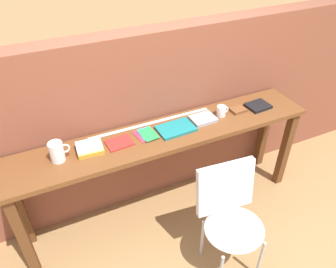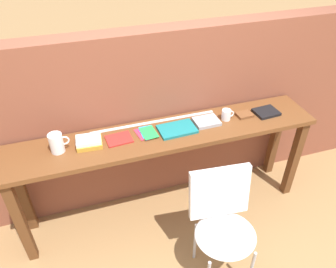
{
  "view_description": "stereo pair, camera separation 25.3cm",
  "coord_description": "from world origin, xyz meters",
  "px_view_note": "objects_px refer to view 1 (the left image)",
  "views": [
    {
      "loc": [
        -0.86,
        -1.59,
        2.4
      ],
      "look_at": [
        0.0,
        0.25,
        0.9
      ],
      "focal_mm": 35.0,
      "sensor_mm": 36.0,
      "label": 1
    },
    {
      "loc": [
        -0.62,
        -1.69,
        2.4
      ],
      "look_at": [
        0.0,
        0.25,
        0.9
      ],
      "focal_mm": 35.0,
      "sensor_mm": 36.0,
      "label": 2
    }
  ],
  "objects_px": {
    "book_open_centre": "(176,128)",
    "pamphlet_pile_colourful": "(146,134)",
    "magazine_cycling": "(119,143)",
    "chair_white_moulded": "(231,215)",
    "book_repair_rightmost": "(258,106)",
    "leather_journal_brown": "(238,110)",
    "pitcher_white": "(57,151)",
    "mug": "(222,111)",
    "book_stack_leftmost": "(90,148)"
  },
  "relations": [
    {
      "from": "book_open_centre",
      "to": "book_repair_rightmost",
      "type": "height_order",
      "value": "book_repair_rightmost"
    },
    {
      "from": "chair_white_moulded",
      "to": "mug",
      "type": "relative_size",
      "value": 8.1
    },
    {
      "from": "book_stack_leftmost",
      "to": "mug",
      "type": "relative_size",
      "value": 1.8
    },
    {
      "from": "magazine_cycling",
      "to": "book_repair_rightmost",
      "type": "distance_m",
      "value": 1.27
    },
    {
      "from": "chair_white_moulded",
      "to": "book_stack_leftmost",
      "type": "distance_m",
      "value": 1.14
    },
    {
      "from": "pitcher_white",
      "to": "book_open_centre",
      "type": "xyz_separation_m",
      "value": [
        0.91,
        -0.02,
        -0.07
      ]
    },
    {
      "from": "leather_journal_brown",
      "to": "book_open_centre",
      "type": "bearing_deg",
      "value": 179.17
    },
    {
      "from": "mug",
      "to": "book_stack_leftmost",
      "type": "bearing_deg",
      "value": 179.85
    },
    {
      "from": "magazine_cycling",
      "to": "mug",
      "type": "bearing_deg",
      "value": -4.05
    },
    {
      "from": "book_stack_leftmost",
      "to": "book_repair_rightmost",
      "type": "distance_m",
      "value": 1.49
    },
    {
      "from": "pitcher_white",
      "to": "book_stack_leftmost",
      "type": "height_order",
      "value": "pitcher_white"
    },
    {
      "from": "magazine_cycling",
      "to": "book_open_centre",
      "type": "relative_size",
      "value": 0.66
    },
    {
      "from": "magazine_cycling",
      "to": "pamphlet_pile_colourful",
      "type": "relative_size",
      "value": 1.0
    },
    {
      "from": "book_repair_rightmost",
      "to": "book_open_centre",
      "type": "bearing_deg",
      "value": 176.07
    },
    {
      "from": "magazine_cycling",
      "to": "leather_journal_brown",
      "type": "height_order",
      "value": "leather_journal_brown"
    },
    {
      "from": "pamphlet_pile_colourful",
      "to": "chair_white_moulded",
      "type": "bearing_deg",
      "value": -63.0
    },
    {
      "from": "magazine_cycling",
      "to": "book_repair_rightmost",
      "type": "relative_size",
      "value": 0.98
    },
    {
      "from": "pamphlet_pile_colourful",
      "to": "book_repair_rightmost",
      "type": "bearing_deg",
      "value": -1.62
    },
    {
      "from": "book_stack_leftmost",
      "to": "leather_journal_brown",
      "type": "relative_size",
      "value": 1.52
    },
    {
      "from": "pamphlet_pile_colourful",
      "to": "book_open_centre",
      "type": "bearing_deg",
      "value": -7.08
    },
    {
      "from": "book_stack_leftmost",
      "to": "leather_journal_brown",
      "type": "distance_m",
      "value": 1.3
    },
    {
      "from": "magazine_cycling",
      "to": "pamphlet_pile_colourful",
      "type": "distance_m",
      "value": 0.22
    },
    {
      "from": "book_stack_leftmost",
      "to": "pamphlet_pile_colourful",
      "type": "relative_size",
      "value": 1.03
    },
    {
      "from": "magazine_cycling",
      "to": "book_repair_rightmost",
      "type": "height_order",
      "value": "book_repair_rightmost"
    },
    {
      "from": "magazine_cycling",
      "to": "leather_journal_brown",
      "type": "bearing_deg",
      "value": -4.22
    },
    {
      "from": "magazine_cycling",
      "to": "mug",
      "type": "height_order",
      "value": "mug"
    },
    {
      "from": "leather_journal_brown",
      "to": "chair_white_moulded",
      "type": "bearing_deg",
      "value": -127.93
    },
    {
      "from": "book_stack_leftmost",
      "to": "book_open_centre",
      "type": "bearing_deg",
      "value": -2.17
    },
    {
      "from": "pitcher_white",
      "to": "pamphlet_pile_colourful",
      "type": "xyz_separation_m",
      "value": [
        0.67,
        0.01,
        -0.07
      ]
    },
    {
      "from": "pitcher_white",
      "to": "leather_journal_brown",
      "type": "relative_size",
      "value": 1.41
    },
    {
      "from": "magazine_cycling",
      "to": "pamphlet_pile_colourful",
      "type": "xyz_separation_m",
      "value": [
        0.22,
        0.01,
        0.0
      ]
    },
    {
      "from": "pamphlet_pile_colourful",
      "to": "book_open_centre",
      "type": "relative_size",
      "value": 0.66
    },
    {
      "from": "mug",
      "to": "book_repair_rightmost",
      "type": "distance_m",
      "value": 0.37
    },
    {
      "from": "pitcher_white",
      "to": "book_stack_leftmost",
      "type": "distance_m",
      "value": 0.23
    },
    {
      "from": "book_repair_rightmost",
      "to": "book_stack_leftmost",
      "type": "bearing_deg",
      "value": 175.06
    },
    {
      "from": "pamphlet_pile_colourful",
      "to": "book_open_centre",
      "type": "height_order",
      "value": "book_open_centre"
    },
    {
      "from": "book_repair_rightmost",
      "to": "pitcher_white",
      "type": "bearing_deg",
      "value": 175.46
    },
    {
      "from": "pitcher_white",
      "to": "book_open_centre",
      "type": "height_order",
      "value": "pitcher_white"
    },
    {
      "from": "book_open_centre",
      "to": "pamphlet_pile_colourful",
      "type": "bearing_deg",
      "value": 170.54
    },
    {
      "from": "magazine_cycling",
      "to": "book_open_centre",
      "type": "bearing_deg",
      "value": -6.63
    },
    {
      "from": "chair_white_moulded",
      "to": "pamphlet_pile_colourful",
      "type": "height_order",
      "value": "pamphlet_pile_colourful"
    },
    {
      "from": "book_stack_leftmost",
      "to": "leather_journal_brown",
      "type": "bearing_deg",
      "value": -0.23
    },
    {
      "from": "pitcher_white",
      "to": "pamphlet_pile_colourful",
      "type": "relative_size",
      "value": 0.95
    },
    {
      "from": "chair_white_moulded",
      "to": "book_open_centre",
      "type": "relative_size",
      "value": 3.05
    },
    {
      "from": "book_open_centre",
      "to": "book_repair_rightmost",
      "type": "distance_m",
      "value": 0.81
    },
    {
      "from": "pamphlet_pile_colourful",
      "to": "leather_journal_brown",
      "type": "xyz_separation_m",
      "value": [
        0.85,
        -0.01,
        0.0
      ]
    },
    {
      "from": "leather_journal_brown",
      "to": "book_repair_rightmost",
      "type": "height_order",
      "value": "same"
    },
    {
      "from": "chair_white_moulded",
      "to": "leather_journal_brown",
      "type": "bearing_deg",
      "value": 54.85
    },
    {
      "from": "chair_white_moulded",
      "to": "book_stack_leftmost",
      "type": "xyz_separation_m",
      "value": [
        -0.81,
        0.7,
        0.38
      ]
    },
    {
      "from": "book_open_centre",
      "to": "pitcher_white",
      "type": "bearing_deg",
      "value": 176.5
    }
  ]
}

